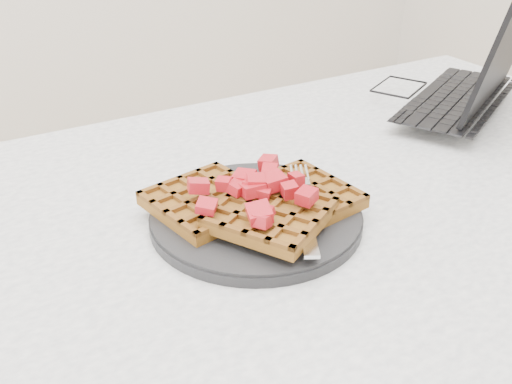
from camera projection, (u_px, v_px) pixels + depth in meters
table at (335, 274)px, 0.77m from camera, size 1.20×0.80×0.75m
plate at (256, 216)px, 0.67m from camera, size 0.25×0.25×0.02m
waffles at (258, 203)px, 0.65m from camera, size 0.23×0.22×0.03m
strawberry_pile at (256, 181)px, 0.64m from camera, size 0.15×0.15×0.02m
fork at (303, 210)px, 0.65m from camera, size 0.11×0.17×0.02m
laptop at (446, 88)px, 0.97m from camera, size 0.38×0.35×0.22m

